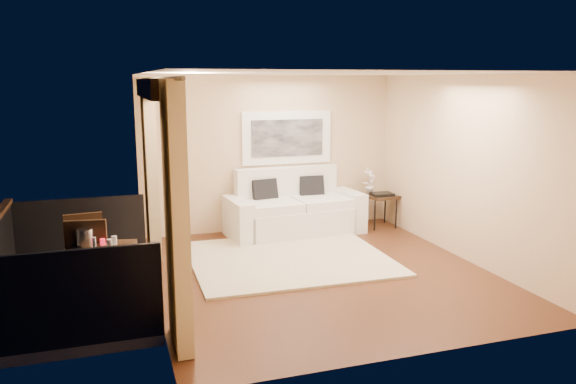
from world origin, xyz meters
TOP-DOWN VIEW (x-y plane):
  - floor at (0.00, 0.00)m, footprint 5.00×5.00m
  - room_shell at (-2.13, 0.00)m, footprint 5.00×6.40m
  - balcony at (-3.31, 0.00)m, footprint 1.81×2.60m
  - curtains at (-2.11, 0.00)m, footprint 0.16×4.80m
  - artwork at (0.31, 2.46)m, footprint 1.62×0.07m
  - rug at (-0.24, 0.69)m, footprint 2.90×2.54m
  - sofa at (0.30, 2.10)m, footprint 2.39×1.18m
  - side_table at (1.93, 2.00)m, footprint 0.65×0.65m
  - tray at (1.94, 1.97)m, footprint 0.39×0.30m
  - orchid at (1.79, 2.18)m, footprint 0.31×0.28m
  - bistro_table at (-2.84, -0.60)m, footprint 0.82×0.82m
  - balcony_chair_far at (-3.05, 0.24)m, footprint 0.50×0.50m
  - balcony_chair_near at (-3.01, -0.45)m, footprint 0.52×0.52m
  - ice_bucket at (-3.00, -0.47)m, footprint 0.18×0.18m
  - candle at (-2.82, -0.48)m, footprint 0.06×0.06m
  - vase at (-2.90, -0.79)m, footprint 0.04×0.04m
  - glass_a at (-2.74, -0.70)m, footprint 0.06×0.06m
  - glass_b at (-2.69, -0.59)m, footprint 0.06×0.06m

SIDE VIEW (x-z plane):
  - floor at x=0.00m, z-range 0.00..0.00m
  - rug at x=-0.24m, z-range 0.00..0.04m
  - balcony at x=-3.31m, z-range -0.41..0.76m
  - sofa at x=0.30m, z-range -0.16..0.95m
  - side_table at x=1.93m, z-range 0.23..0.81m
  - tray at x=1.94m, z-range 0.58..0.63m
  - balcony_chair_far at x=-3.05m, z-range 0.09..1.12m
  - balcony_chair_near at x=-3.01m, z-range 0.09..1.16m
  - bistro_table at x=-2.84m, z-range 0.32..1.12m
  - orchid at x=1.79m, z-range 0.58..1.06m
  - candle at x=-2.82m, z-range 0.80..0.87m
  - glass_a at x=-2.74m, z-range 0.80..0.92m
  - glass_b at x=-2.69m, z-range 0.80..0.92m
  - vase at x=-2.90m, z-range 0.80..0.98m
  - ice_bucket at x=-3.00m, z-range 0.80..1.00m
  - curtains at x=-2.11m, z-range 0.02..2.66m
  - artwork at x=0.31m, z-range 1.16..2.08m
  - room_shell at x=-2.13m, z-range 0.02..5.02m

